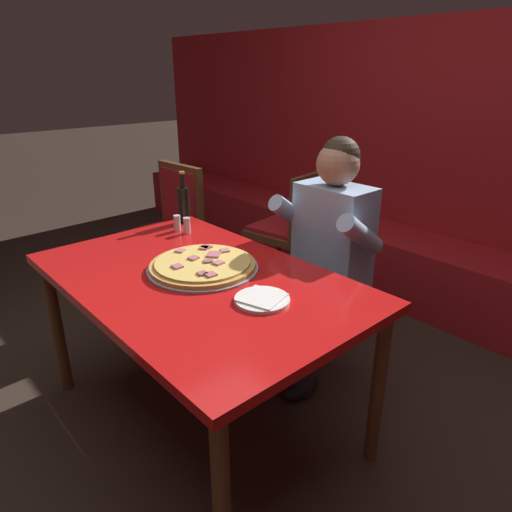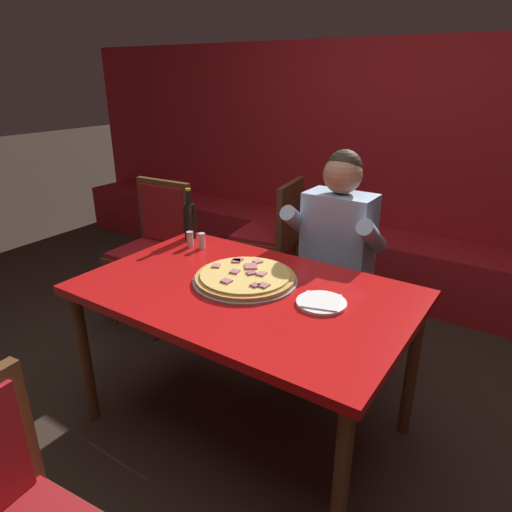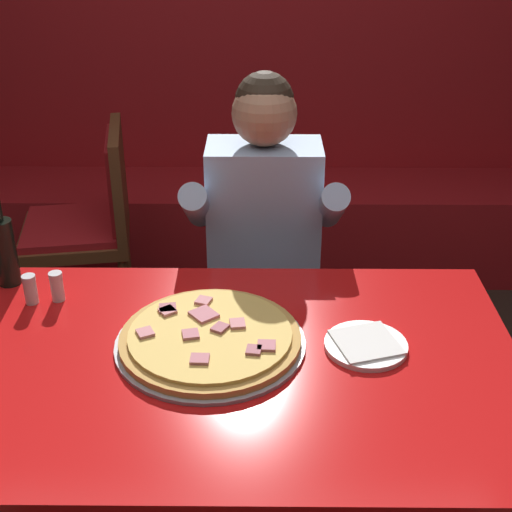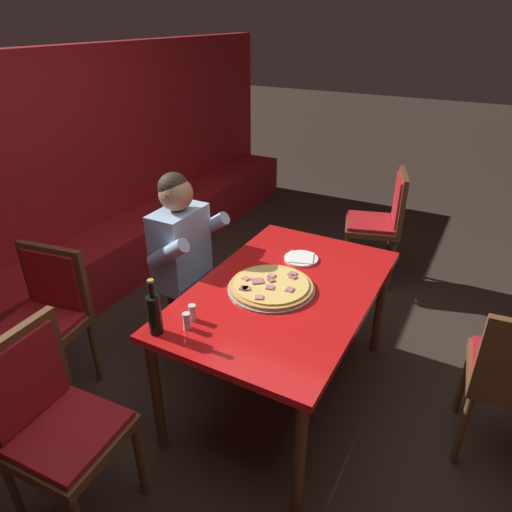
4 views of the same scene
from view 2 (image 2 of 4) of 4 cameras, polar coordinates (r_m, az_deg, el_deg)
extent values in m
plane|color=#33261E|center=(2.46, -1.24, -20.13)|extent=(24.00, 24.00, 0.00)
cube|color=#A3191E|center=(3.88, 17.82, 10.55)|extent=(6.80, 0.16, 1.90)
cube|color=#A3191E|center=(3.79, 15.13, -0.85)|extent=(6.46, 0.48, 0.46)
cylinder|color=brown|center=(2.42, -20.57, -11.91)|extent=(0.06, 0.06, 0.72)
cylinder|color=brown|center=(1.73, 10.51, -26.77)|extent=(0.06, 0.06, 0.72)
cylinder|color=brown|center=(2.87, -7.67, -4.97)|extent=(0.06, 0.06, 0.72)
cylinder|color=brown|center=(2.32, 18.88, -13.18)|extent=(0.06, 0.06, 0.72)
cube|color=red|center=(2.04, -1.41, -4.57)|extent=(1.46, 0.93, 0.04)
cylinder|color=#9E9EA3|center=(2.10, -1.36, -3.03)|extent=(0.48, 0.48, 0.01)
cylinder|color=#C69347|center=(2.09, -1.36, -2.69)|extent=(0.46, 0.46, 0.02)
cylinder|color=#E5BC5B|center=(2.09, -1.37, -2.34)|extent=(0.41, 0.41, 0.01)
cube|color=#A85B66|center=(2.23, -2.30, -0.49)|extent=(0.05, 0.05, 0.01)
cube|color=#C6757A|center=(2.17, -5.00, -1.21)|extent=(0.05, 0.05, 0.01)
cube|color=#C6757A|center=(2.21, 0.22, -0.69)|extent=(0.05, 0.05, 0.01)
cube|color=#C6757A|center=(2.07, 0.71, -2.23)|extent=(0.04, 0.05, 0.01)
cube|color=#A85B66|center=(1.97, -0.09, -3.65)|extent=(0.04, 0.04, 0.01)
cube|color=#B76670|center=(2.10, -2.67, -1.95)|extent=(0.05, 0.05, 0.01)
cube|color=#B76670|center=(2.01, -3.71, -3.14)|extent=(0.05, 0.04, 0.01)
cube|color=#A85B66|center=(2.08, -0.60, -2.13)|extent=(0.05, 0.05, 0.01)
cube|color=#B76670|center=(2.15, -0.66, -1.29)|extent=(0.09, 0.09, 0.01)
cube|color=#C6757A|center=(2.22, -2.48, -0.61)|extent=(0.05, 0.05, 0.01)
cube|color=#B76670|center=(1.96, 0.94, -3.68)|extent=(0.05, 0.04, 0.01)
cylinder|color=white|center=(1.91, 8.16, -5.83)|extent=(0.21, 0.21, 0.01)
cube|color=white|center=(1.91, 8.18, -5.56)|extent=(0.19, 0.19, 0.01)
cylinder|color=black|center=(2.64, -8.29, 4.32)|extent=(0.07, 0.07, 0.20)
cylinder|color=black|center=(2.61, -8.46, 7.25)|extent=(0.03, 0.03, 0.08)
cylinder|color=#B29933|center=(2.60, -8.51, 8.23)|extent=(0.03, 0.03, 0.01)
cylinder|color=silver|center=(2.53, -8.23, 1.94)|extent=(0.04, 0.04, 0.07)
cylinder|color=#516B33|center=(2.53, -8.22, 1.64)|extent=(0.03, 0.03, 0.04)
cylinder|color=silver|center=(2.51, -8.29, 2.87)|extent=(0.04, 0.04, 0.01)
cylinder|color=silver|center=(2.50, -6.80, 1.75)|extent=(0.04, 0.04, 0.07)
cylinder|color=#28231E|center=(2.50, -6.78, 1.44)|extent=(0.03, 0.03, 0.04)
cylinder|color=silver|center=(2.48, -6.84, 2.68)|extent=(0.04, 0.04, 0.01)
ellipsoid|color=black|center=(2.76, 4.58, -13.75)|extent=(0.11, 0.24, 0.09)
ellipsoid|color=black|center=(2.68, 8.42, -15.05)|extent=(0.11, 0.24, 0.09)
cylinder|color=#282833|center=(2.65, 4.70, -10.51)|extent=(0.11, 0.11, 0.43)
cylinder|color=#282833|center=(2.58, 8.65, -11.76)|extent=(0.11, 0.11, 0.43)
cube|color=#282833|center=(2.55, 7.97, -4.81)|extent=(0.34, 0.40, 0.12)
cube|color=#9EBCE0|center=(2.62, 10.23, 2.16)|extent=(0.38, 0.22, 0.52)
cylinder|color=#9EBCE0|center=(2.61, 5.22, 4.26)|extent=(0.09, 0.30, 0.25)
cylinder|color=#9EBCE0|center=(2.44, 14.28, 2.39)|extent=(0.09, 0.30, 0.25)
sphere|color=tan|center=(2.52, 10.79, 10.00)|extent=(0.21, 0.21, 0.21)
sphere|color=#2D2319|center=(2.52, 10.99, 10.83)|extent=(0.19, 0.19, 0.19)
cylinder|color=brown|center=(3.29, -17.62, -4.72)|extent=(0.04, 0.04, 0.46)
cylinder|color=brown|center=(3.04, -12.70, -6.47)|extent=(0.04, 0.04, 0.46)
cylinder|color=brown|center=(3.52, -13.14, -2.40)|extent=(0.04, 0.04, 0.46)
cylinder|color=brown|center=(3.29, -8.26, -3.83)|extent=(0.04, 0.04, 0.46)
cube|color=brown|center=(3.18, -13.32, -0.14)|extent=(0.47, 0.47, 0.05)
cube|color=#A3191E|center=(3.16, -13.38, 0.54)|extent=(0.43, 0.43, 0.03)
cube|color=brown|center=(3.23, -11.31, 5.26)|extent=(0.44, 0.07, 0.47)
cube|color=#A3191E|center=(3.21, -11.60, 5.14)|extent=(0.36, 0.05, 0.39)
cylinder|color=brown|center=(3.76, -0.41, -0.17)|extent=(0.04, 0.04, 0.46)
cylinder|color=brown|center=(3.45, -3.09, -2.33)|extent=(0.04, 0.04, 0.46)
cylinder|color=brown|center=(3.63, 5.03, -1.12)|extent=(0.04, 0.04, 0.46)
cylinder|color=brown|center=(3.31, 2.76, -3.47)|extent=(0.04, 0.04, 0.46)
cube|color=brown|center=(3.44, 1.10, 2.20)|extent=(0.50, 0.50, 0.05)
cube|color=#A3191E|center=(3.42, 1.11, 2.83)|extent=(0.46, 0.46, 0.03)
cube|color=brown|center=(3.29, 4.33, 5.58)|extent=(0.11, 0.44, 0.42)
cube|color=#A3191E|center=(3.30, 3.93, 5.63)|extent=(0.08, 0.36, 0.36)
camera|label=1|loc=(0.66, 71.05, -0.49)|focal=32.00mm
camera|label=3|loc=(0.99, -57.38, 21.72)|focal=50.00mm
camera|label=4|loc=(3.11, -49.35, 23.47)|focal=32.00mm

